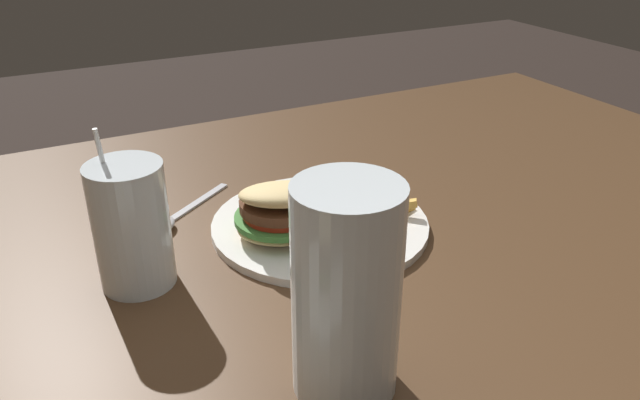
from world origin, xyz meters
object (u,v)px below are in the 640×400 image
(meal_plate_near, at_px, (308,216))
(juice_glass, at_px, (132,230))
(spoon, at_px, (159,224))
(beer_glass, at_px, (346,297))

(meal_plate_near, distance_m, juice_glass, 0.21)
(juice_glass, relative_size, spoon, 1.10)
(beer_glass, xyz_separation_m, spoon, (0.07, -0.34, -0.08))
(juice_glass, bearing_deg, beer_glass, 117.47)
(meal_plate_near, height_order, juice_glass, juice_glass)
(beer_glass, xyz_separation_m, juice_glass, (0.12, -0.23, -0.03))
(spoon, bearing_deg, juice_glass, 30.09)
(meal_plate_near, relative_size, spoon, 1.70)
(meal_plate_near, bearing_deg, beer_glass, 70.85)
(meal_plate_near, distance_m, beer_glass, 0.27)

